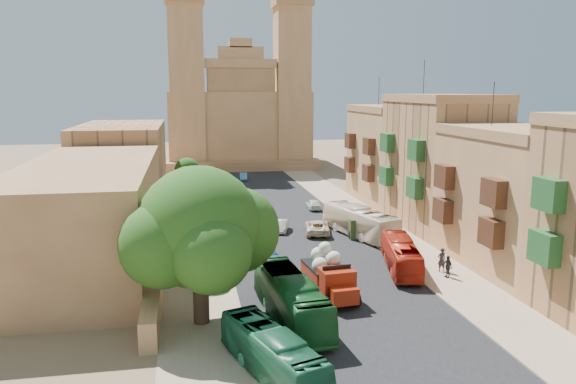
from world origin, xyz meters
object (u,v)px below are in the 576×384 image
object	(u,v)px
ficus_tree	(201,231)
car_blue_b	(243,177)
bus_red_east	(401,255)
car_white_b	(313,204)
bus_green_south	(272,354)
car_dkblue	(229,201)
car_blue_a	(268,255)
pedestrian_a	(442,260)
pedestrian_c	(448,266)
bus_green_north	(291,298)
street_tree_c	(188,182)
church	(238,115)
car_cream	(317,227)
street_tree_b	(189,210)
street_tree_d	(187,170)
car_white_a	(281,226)
bus_cream_east	(360,222)
red_truck	(329,274)
street_tree_a	(190,242)
olive_pickup	(357,225)

from	to	relation	value
ficus_tree	car_blue_b	size ratio (longest dim) A/B	2.91
bus_red_east	ficus_tree	bearing A→B (deg)	38.20
car_white_b	car_blue_b	bearing A→B (deg)	-73.14
bus_green_south	car_dkblue	bearing A→B (deg)	69.69
bus_red_east	car_blue_a	distance (m)	10.94
car_blue_b	pedestrian_a	bearing A→B (deg)	-72.33
car_white_b	pedestrian_c	world-z (taller)	pedestrian_c
bus_green_north	street_tree_c	bearing A→B (deg)	94.94
church	car_cream	distance (m)	55.32
street_tree_b	pedestrian_c	bearing A→B (deg)	-37.40
church	bus_green_south	world-z (taller)	church
bus_red_east	car_dkblue	size ratio (longest dim) A/B	2.35
ficus_tree	street_tree_b	xyz separation A→B (m)	(-0.59, 19.99, -2.91)
ficus_tree	car_cream	xyz separation A→B (m)	(12.03, 20.06, -5.10)
bus_green_south	ficus_tree	bearing A→B (deg)	94.86
street_tree_d	bus_green_north	distance (m)	45.15
church	bus_green_north	xyz separation A→B (m)	(-4.00, -75.32, -8.07)
street_tree_d	car_white_a	world-z (taller)	street_tree_d
bus_cream_east	car_white_b	bearing A→B (deg)	-99.06
street_tree_b	street_tree_c	bearing A→B (deg)	90.00
red_truck	church	bearing A→B (deg)	89.54
car_blue_a	pedestrian_a	size ratio (longest dim) A/B	1.95
street_tree_c	pedestrian_a	world-z (taller)	street_tree_c
car_blue_b	car_white_a	bearing A→B (deg)	-84.05
church	car_blue_a	world-z (taller)	church
street_tree_d	pedestrian_a	distance (m)	42.26
street_tree_d	bus_green_south	xyz separation A→B (m)	(3.80, -51.35, -2.26)
bus_red_east	bus_cream_east	bearing A→B (deg)	-76.87
bus_cream_east	bus_green_north	bearing A→B (deg)	45.21
car_white_a	pedestrian_a	xyz separation A→B (m)	(10.34, -14.96, 0.39)
car_cream	car_blue_b	bearing A→B (deg)	-73.56
bus_green_north	car_blue_b	xyz separation A→B (m)	(2.92, 56.46, -0.89)
ficus_tree	car_white_b	bearing A→B (deg)	65.64
street_tree_a	bus_green_south	size ratio (longest dim) A/B	0.53
bus_green_north	bus_cream_east	xyz separation A→B (m)	(10.50, 18.97, 0.01)
bus_green_north	car_blue_a	bearing A→B (deg)	82.78
pedestrian_a	pedestrian_c	distance (m)	1.45
street_tree_b	car_white_a	world-z (taller)	street_tree_b
ficus_tree	street_tree_c	distance (m)	32.07
bus_green_south	car_blue_a	bearing A→B (deg)	63.53
street_tree_a	pedestrian_a	distance (m)	19.71
bus_green_north	car_blue_a	world-z (taller)	bus_green_north
street_tree_d	car_white_b	xyz separation A→B (m)	(14.91, -12.35, -2.84)
street_tree_a	olive_pickup	distance (m)	20.01
bus_green_north	pedestrian_c	xyz separation A→B (m)	(13.38, 5.89, -0.58)
street_tree_d	bus_green_south	world-z (taller)	street_tree_d
ficus_tree	bus_cream_east	xyz separation A→B (m)	(15.91, 18.26, -4.35)
red_truck	pedestrian_c	world-z (taller)	red_truck
church	car_white_a	world-z (taller)	church
street_tree_b	car_cream	xyz separation A→B (m)	(12.62, 0.06, -2.19)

